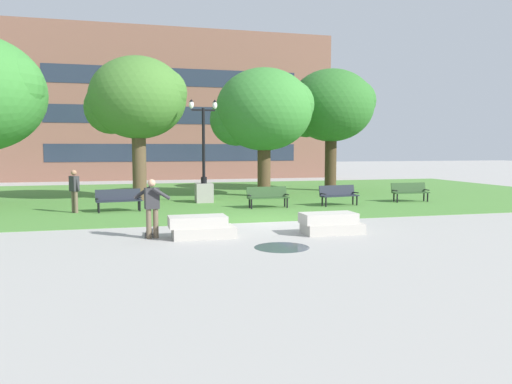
{
  "coord_description": "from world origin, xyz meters",
  "views": [
    {
      "loc": [
        -4.8,
        -16.65,
        2.6
      ],
      "look_at": [
        -0.82,
        -1.4,
        1.2
      ],
      "focal_mm": 35.0,
      "sensor_mm": 36.0,
      "label": 1
    }
  ],
  "objects": [
    {
      "name": "park_bench_near_left",
      "position": [
        -5.12,
        4.19,
        0.54
      ],
      "size": [
        1.85,
        0.76,
        0.9
      ],
      "color": "#1E232D",
      "rests_on": "grass_lawn"
    },
    {
      "name": "concrete_block_center",
      "position": [
        -2.74,
        -2.43,
        0.31
      ],
      "size": [
        1.91,
        0.9,
        0.64
      ],
      "color": "#B2ADA3",
      "rests_on": "ground"
    },
    {
      "name": "person_skateboarder",
      "position": [
        -4.11,
        -2.18,
        0.97
      ],
      "size": [
        1.04,
        0.56,
        1.71
      ],
      "color": "brown",
      "rests_on": "ground"
    },
    {
      "name": "skateboard",
      "position": [
        -4.19,
        -1.73,
        0.09
      ],
      "size": [
        0.29,
        1.03,
        0.14
      ],
      "color": "black",
      "rests_on": "ground"
    },
    {
      "name": "park_bench_near_right",
      "position": [
        4.38,
        3.91,
        0.54
      ],
      "size": [
        1.86,
        0.77,
        0.9
      ],
      "color": "#1E232D",
      "rests_on": "grass_lawn"
    },
    {
      "name": "tree_far_right",
      "position": [
        7.05,
        11.27,
        5.03
      ],
      "size": [
        5.3,
        5.04,
        7.23
      ],
      "color": "#42301E",
      "rests_on": "grass_lawn"
    },
    {
      "name": "building_facade_distant",
      "position": [
        -0.85,
        24.5,
        6.08
      ],
      "size": [
        26.63,
        1.03,
        12.17
      ],
      "color": "brown",
      "rests_on": "ground"
    },
    {
      "name": "lamp_post_center",
      "position": [
        -1.25,
        6.73,
        1.01
      ],
      "size": [
        1.32,
        0.8,
        4.83
      ],
      "color": "gray",
      "rests_on": "grass_lawn"
    },
    {
      "name": "tree_far_left",
      "position": [
        -4.23,
        8.52,
        4.93
      ],
      "size": [
        4.91,
        4.68,
        6.99
      ],
      "color": "brown",
      "rests_on": "grass_lawn"
    },
    {
      "name": "concrete_block_left",
      "position": [
        1.17,
        -2.74,
        0.31
      ],
      "size": [
        1.87,
        0.9,
        0.64
      ],
      "color": "#B2ADA3",
      "rests_on": "ground"
    },
    {
      "name": "person_bystander_near_lawn",
      "position": [
        -6.81,
        4.25,
        0.98
      ],
      "size": [
        0.5,
        0.55,
        1.71
      ],
      "color": "brown",
      "rests_on": "grass_lawn"
    },
    {
      "name": "tree_near_left",
      "position": [
        2.24,
        8.92,
        4.53
      ],
      "size": [
        5.34,
        5.09,
        6.75
      ],
      "color": "#4C3823",
      "rests_on": "grass_lawn"
    },
    {
      "name": "ground_plane",
      "position": [
        0.0,
        0.0,
        0.0
      ],
      "size": [
        140.0,
        140.0,
        0.0
      ],
      "primitive_type": "plane",
      "color": "#A3A09B"
    },
    {
      "name": "grass_lawn",
      "position": [
        0.0,
        10.0,
        0.01
      ],
      "size": [
        40.0,
        20.0,
        0.02
      ],
      "primitive_type": "cube",
      "color": "#4C8438",
      "rests_on": "ground"
    },
    {
      "name": "park_bench_far_left",
      "position": [
        8.35,
        4.52,
        0.54
      ],
      "size": [
        1.81,
        0.58,
        0.9
      ],
      "color": "#284723",
      "rests_on": "grass_lawn"
    },
    {
      "name": "park_bench_far_right",
      "position": [
        1.08,
        3.89,
        0.54
      ],
      "size": [
        1.81,
        0.58,
        0.9
      ],
      "color": "#284723",
      "rests_on": "grass_lawn"
    },
    {
      "name": "puddle",
      "position": [
        -0.9,
        -4.37,
        0.0
      ],
      "size": [
        1.46,
        1.46,
        0.01
      ],
      "primitive_type": "cylinder",
      "color": "#47515B",
      "rests_on": "ground"
    }
  ]
}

